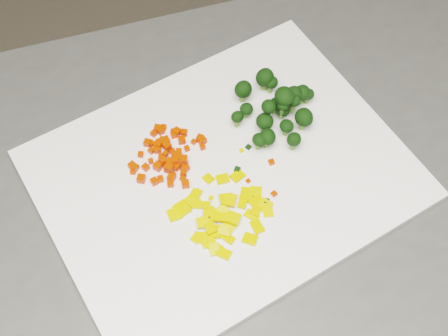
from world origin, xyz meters
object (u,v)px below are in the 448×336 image
pepper_pile (221,212)px  broccoli_pile (278,106)px  counter_block (242,312)px  cutting_board (224,175)px  carrot_pile (168,153)px

pepper_pile → broccoli_pile: size_ratio=0.97×
counter_block → cutting_board: (-0.02, 0.04, 0.46)m
pepper_pile → counter_block: bearing=13.1°
counter_block → broccoli_pile: bearing=42.5°
broccoli_pile → carrot_pile: bearing=174.8°
cutting_board → carrot_pile: size_ratio=4.50×
counter_block → carrot_pile: (-0.07, 0.09, 0.47)m
counter_block → cutting_board: cutting_board is taller
cutting_board → carrot_pile: 0.07m
counter_block → carrot_pile: 0.49m
carrot_pile → pepper_pile: carrot_pile is taller
carrot_pile → broccoli_pile: broccoli_pile is taller
counter_block → broccoli_pile: (0.08, 0.07, 0.49)m
carrot_pile → pepper_pile: 0.10m
cutting_board → carrot_pile: bearing=134.4°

